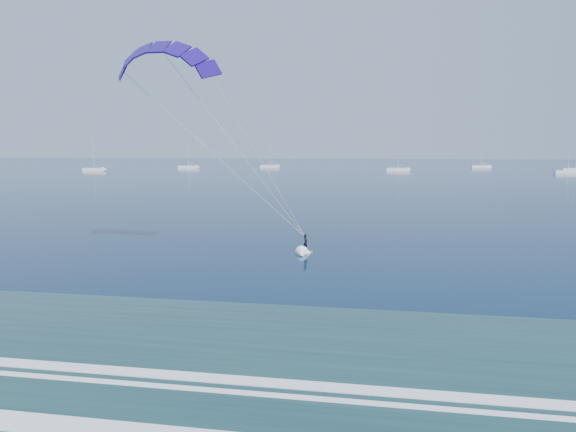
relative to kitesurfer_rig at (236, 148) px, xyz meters
The scene contains 8 objects.
kitesurfer_rig is the anchor object (origin of this frame).
sailboat_0 177.84m from the kitesurfer_rig, 123.63° to the left, with size 8.87×2.40×12.04m.
sailboat_1 193.01m from the kitesurfer_rig, 111.69° to the left, with size 9.02×2.40×12.35m.
sailboat_2 200.51m from the kitesurfer_rig, 100.95° to the left, with size 8.81×2.40×11.87m.
sailboat_3 170.44m from the kitesurfer_rig, 83.49° to the left, with size 8.82×2.40×12.22m.
sailboat_4 217.28m from the kitesurfer_rig, 74.41° to the left, with size 8.36×2.40×11.42m.
sailboat_5 194.82m from the kitesurfer_rig, 63.70° to the left, with size 9.62×2.40×13.01m.
sailboat_7 173.54m from the kitesurfer_rig, 63.63° to the left, with size 8.59×2.40×10.96m.
Camera 1 is at (8.52, -8.06, 8.59)m, focal length 32.00 mm.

